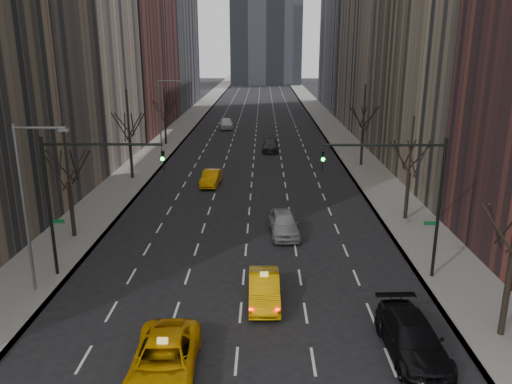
{
  "coord_description": "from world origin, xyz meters",
  "views": [
    {
      "loc": [
        1.09,
        -14.23,
        12.79
      ],
      "look_at": [
        0.64,
        17.53,
        3.5
      ],
      "focal_mm": 35.0,
      "sensor_mm": 36.0,
      "label": 1
    }
  ],
  "objects_px": {
    "taxi_suv": "(164,360)",
    "parked_suv_black": "(412,338)",
    "taxi_sedan": "(264,289)",
    "silver_sedan_ahead": "(284,223)"
  },
  "relations": [
    {
      "from": "taxi_sedan",
      "to": "parked_suv_black",
      "type": "distance_m",
      "value": 7.77
    },
    {
      "from": "taxi_suv",
      "to": "taxi_sedan",
      "type": "xyz_separation_m",
      "value": [
        4.01,
        6.18,
        -0.04
      ]
    },
    {
      "from": "taxi_suv",
      "to": "parked_suv_black",
      "type": "relative_size",
      "value": 1.01
    },
    {
      "from": "parked_suv_black",
      "to": "taxi_suv",
      "type": "bearing_deg",
      "value": -173.09
    },
    {
      "from": "taxi_sedan",
      "to": "silver_sedan_ahead",
      "type": "xyz_separation_m",
      "value": [
        1.4,
        9.74,
        0.08
      ]
    },
    {
      "from": "parked_suv_black",
      "to": "silver_sedan_ahead",
      "type": "bearing_deg",
      "value": 106.8
    },
    {
      "from": "taxi_suv",
      "to": "silver_sedan_ahead",
      "type": "bearing_deg",
      "value": 69.06
    },
    {
      "from": "taxi_sedan",
      "to": "silver_sedan_ahead",
      "type": "distance_m",
      "value": 9.84
    },
    {
      "from": "taxi_sedan",
      "to": "silver_sedan_ahead",
      "type": "bearing_deg",
      "value": 80.65
    },
    {
      "from": "taxi_sedan",
      "to": "parked_suv_black",
      "type": "xyz_separation_m",
      "value": [
        6.34,
        -4.5,
        0.06
      ]
    }
  ]
}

